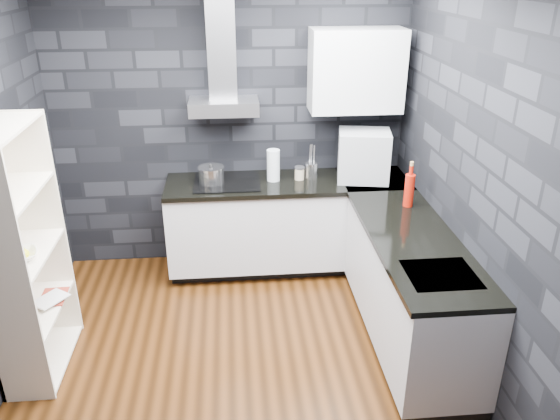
{
  "coord_description": "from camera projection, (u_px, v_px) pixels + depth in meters",
  "views": [
    {
      "loc": [
        0.01,
        -3.27,
        2.71
      ],
      "look_at": [
        0.35,
        0.45,
        1.0
      ],
      "focal_mm": 35.0,
      "sensor_mm": 36.0,
      "label": 1
    }
  ],
  "objects": [
    {
      "name": "ground",
      "position": [
        239.0,
        358.0,
        4.09
      ],
      "size": [
        3.2,
        3.2,
        0.0
      ],
      "primitive_type": "plane",
      "color": "#41210B"
    },
    {
      "name": "wall_back",
      "position": [
        230.0,
        124.0,
        5.0
      ],
      "size": [
        3.2,
        0.05,
        2.7
      ],
      "primitive_type": "cube",
      "color": "black",
      "rests_on": "ground"
    },
    {
      "name": "wall_front",
      "position": [
        238.0,
        356.0,
        2.06
      ],
      "size": [
        3.2,
        0.05,
        2.7
      ],
      "primitive_type": "cube",
      "color": "black",
      "rests_on": "ground"
    },
    {
      "name": "wall_right",
      "position": [
        475.0,
        183.0,
        3.66
      ],
      "size": [
        0.05,
        3.2,
        2.7
      ],
      "primitive_type": "cube",
      "color": "black",
      "rests_on": "ground"
    },
    {
      "name": "toekick_back",
      "position": [
        287.0,
        260.0,
        5.32
      ],
      "size": [
        2.18,
        0.5,
        0.1
      ],
      "primitive_type": "cube",
      "color": "black",
      "rests_on": "ground"
    },
    {
      "name": "toekick_right",
      "position": [
        410.0,
        334.0,
        4.27
      ],
      "size": [
        0.5,
        1.78,
        0.1
      ],
      "primitive_type": "cube",
      "color": "black",
      "rests_on": "ground"
    },
    {
      "name": "counter_back_cab",
      "position": [
        288.0,
        222.0,
        5.11
      ],
      "size": [
        2.2,
        0.6,
        0.76
      ],
      "primitive_type": "cube",
      "color": "silver",
      "rests_on": "ground"
    },
    {
      "name": "counter_right_cab",
      "position": [
        410.0,
        287.0,
        4.09
      ],
      "size": [
        0.6,
        1.8,
        0.76
      ],
      "primitive_type": "cube",
      "color": "silver",
      "rests_on": "ground"
    },
    {
      "name": "counter_back_top",
      "position": [
        288.0,
        183.0,
        4.93
      ],
      "size": [
        2.2,
        0.62,
        0.04
      ],
      "primitive_type": "cube",
      "color": "black",
      "rests_on": "counter_back_cab"
    },
    {
      "name": "counter_right_top",
      "position": [
        414.0,
        240.0,
        3.92
      ],
      "size": [
        0.62,
        1.8,
        0.04
      ],
      "primitive_type": "cube",
      "color": "black",
      "rests_on": "counter_right_cab"
    },
    {
      "name": "counter_corner_top",
      "position": [
        374.0,
        180.0,
        5.01
      ],
      "size": [
        0.62,
        0.62,
        0.04
      ],
      "primitive_type": "cube",
      "color": "black",
      "rests_on": "counter_right_cab"
    },
    {
      "name": "hood_body",
      "position": [
        224.0,
        107.0,
        4.73
      ],
      "size": [
        0.6,
        0.34,
        0.12
      ],
      "primitive_type": "cube",
      "color": "#A7A7AC",
      "rests_on": "wall_back"
    },
    {
      "name": "hood_chimney",
      "position": [
        221.0,
        45.0,
        4.59
      ],
      "size": [
        0.24,
        0.2,
        0.9
      ],
      "primitive_type": "cube",
      "color": "#A7A7AC",
      "rests_on": "hood_body"
    },
    {
      "name": "upper_cabinet",
      "position": [
        356.0,
        71.0,
        4.7
      ],
      "size": [
        0.8,
        0.35,
        0.7
      ],
      "primitive_type": "cube",
      "color": "silver",
      "rests_on": "wall_back"
    },
    {
      "name": "cooktop",
      "position": [
        227.0,
        182.0,
        4.89
      ],
      "size": [
        0.58,
        0.5,
        0.01
      ],
      "primitive_type": "cube",
      "color": "black",
      "rests_on": "counter_back_top"
    },
    {
      "name": "sink_rim",
      "position": [
        441.0,
        275.0,
        3.46
      ],
      "size": [
        0.44,
        0.4,
        0.01
      ],
      "primitive_type": "cube",
      "color": "#A7A7AC",
      "rests_on": "counter_right_top"
    },
    {
      "name": "pot",
      "position": [
        211.0,
        175.0,
        4.84
      ],
      "size": [
        0.26,
        0.26,
        0.13
      ],
      "primitive_type": "cylinder",
      "rotation": [
        0.0,
        0.0,
        0.22
      ],
      "color": "silver",
      "rests_on": "cooktop"
    },
    {
      "name": "glass_vase",
      "position": [
        273.0,
        165.0,
        4.89
      ],
      "size": [
        0.15,
        0.15,
        0.29
      ],
      "primitive_type": "cylinder",
      "rotation": [
        0.0,
        0.0,
        -0.4
      ],
      "color": "white",
      "rests_on": "counter_back_top"
    },
    {
      "name": "storage_jar",
      "position": [
        299.0,
        174.0,
        4.95
      ],
      "size": [
        0.09,
        0.09,
        0.1
      ],
      "primitive_type": "cylinder",
      "rotation": [
        0.0,
        0.0,
        -0.05
      ],
      "color": "tan",
      "rests_on": "counter_back_top"
    },
    {
      "name": "utensil_crock",
      "position": [
        311.0,
        170.0,
        4.97
      ],
      "size": [
        0.14,
        0.14,
        0.15
      ],
      "primitive_type": "cylinder",
      "rotation": [
        0.0,
        0.0,
        -0.3
      ],
      "color": "silver",
      "rests_on": "counter_back_top"
    },
    {
      "name": "appliance_garage",
      "position": [
        363.0,
        156.0,
        4.87
      ],
      "size": [
        0.5,
        0.42,
        0.45
      ],
      "primitive_type": "cube",
      "rotation": [
        0.0,
        0.0,
        -0.18
      ],
      "color": "#A3A6AA",
      "rests_on": "counter_back_top"
    },
    {
      "name": "red_bottle",
      "position": [
        409.0,
        190.0,
        4.37
      ],
      "size": [
        0.08,
        0.08,
        0.27
      ],
      "primitive_type": "cylinder",
      "rotation": [
        0.0,
        0.0,
        -0.06
      ],
      "color": "#A21508",
      "rests_on": "counter_right_top"
    },
    {
      "name": "bookshelf",
      "position": [
        24.0,
        256.0,
        3.68
      ],
      "size": [
        0.38,
        0.82,
        1.8
      ],
      "primitive_type": "cube",
      "rotation": [
        0.0,
        0.0,
        0.05
      ],
      "color": "silver",
      "rests_on": "ground"
    },
    {
      "name": "fruit_bowl",
      "position": [
        19.0,
        256.0,
        3.6
      ],
      "size": [
        0.3,
        0.3,
        0.06
      ],
      "primitive_type": "imported",
      "rotation": [
        0.0,
        0.0,
        0.41
      ],
      "color": "white",
      "rests_on": "bookshelf"
    },
    {
      "name": "book_red",
      "position": [
        37.0,
        285.0,
        3.94
      ],
      "size": [
        0.19,
        0.03,
        0.25
      ],
      "primitive_type": "imported",
      "rotation": [
        0.0,
        0.0,
        0.04
      ],
      "color": "maroon",
      "rests_on": "bookshelf"
    },
    {
      "name": "book_second",
      "position": [
        40.0,
        284.0,
        3.93
      ],
      "size": [
        0.15,
        0.12,
        0.23
      ],
      "primitive_type": "imported",
      "rotation": [
        0.0,
        0.0,
        -0.64
      ],
      "color": "#B2B2B2",
      "rests_on": "bookshelf"
    }
  ]
}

